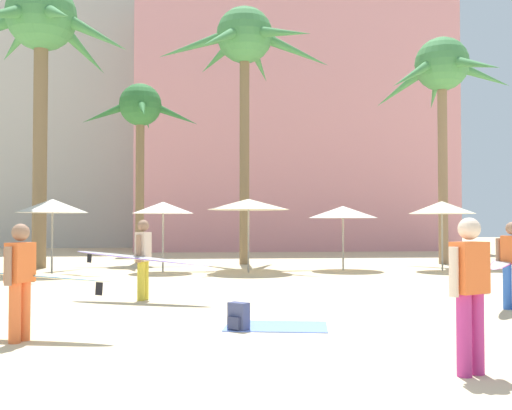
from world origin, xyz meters
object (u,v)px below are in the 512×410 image
cafe_umbrella_5 (163,208)px  cafe_umbrella_3 (343,212)px  palm_tree_center (245,48)px  beach_towel (276,326)px  palm_tree_far_left (141,115)px  cafe_umbrella_2 (249,204)px  cafe_umbrella_4 (442,208)px  person_mid_left (509,261)px  person_near_left (23,276)px  person_far_left (470,289)px  cafe_umbrella_1 (52,206)px  palm_tree_right (442,75)px  person_mid_center (142,257)px  palm_tree_far_right (41,31)px  backpack (238,317)px

cafe_umbrella_5 → cafe_umbrella_3: bearing=2.5°
palm_tree_center → beach_towel: bearing=-92.2°
palm_tree_far_left → cafe_umbrella_2: size_ratio=2.69×
cafe_umbrella_4 → person_mid_left: cafe_umbrella_4 is taller
palm_tree_far_left → palm_tree_center: bearing=-15.2°
palm_tree_far_left → person_near_left: palm_tree_far_left is taller
cafe_umbrella_5 → person_far_left: (4.11, -13.97, -1.21)m
palm_tree_center → cafe_umbrella_3: (3.18, -3.31, -6.63)m
cafe_umbrella_2 → cafe_umbrella_3: bearing=11.5°
cafe_umbrella_1 → cafe_umbrella_2: cafe_umbrella_2 is taller
cafe_umbrella_1 → person_mid_left: cafe_umbrella_1 is taller
cafe_umbrella_2 → person_far_left: cafe_umbrella_2 is taller
palm_tree_far_left → person_near_left: bearing=-90.0°
cafe_umbrella_3 → cafe_umbrella_1: bearing=-173.5°
beach_towel → person_far_left: person_far_left is taller
cafe_umbrella_2 → person_near_left: size_ratio=0.98×
palm_tree_right → cafe_umbrella_2: size_ratio=3.33×
cafe_umbrella_1 → person_mid_left: (10.48, -8.41, -1.26)m
cafe_umbrella_2 → person_mid_center: size_ratio=0.91×
palm_tree_far_left → palm_tree_right: palm_tree_right is taller
palm_tree_far_right → backpack: (6.38, -13.22, -8.42)m
beach_towel → person_mid_left: (4.67, 1.57, 0.89)m
palm_tree_far_left → cafe_umbrella_5: (1.22, -4.73, -3.93)m
cafe_umbrella_4 → person_mid_left: size_ratio=0.97×
palm_tree_far_left → beach_towel: size_ratio=4.64×
beach_towel → cafe_umbrella_1: bearing=120.2°
palm_tree_far_left → cafe_umbrella_5: size_ratio=3.15×
cafe_umbrella_3 → beach_towel: bearing=-108.7°
cafe_umbrella_5 → palm_tree_right: bearing=15.4°
cafe_umbrella_5 → person_far_left: 14.61m
cafe_umbrella_1 → person_near_left: (2.16, -10.71, -1.27)m
cafe_umbrella_2 → cafe_umbrella_4: bearing=0.5°
palm_tree_far_left → palm_tree_center: palm_tree_center is taller
palm_tree_center → person_mid_left: bearing=-72.2°
person_mid_center → cafe_umbrella_1: bearing=134.6°
palm_tree_far_left → beach_towel: palm_tree_far_left is taller
cafe_umbrella_4 → cafe_umbrella_5: size_ratio=1.02×
cafe_umbrella_2 → cafe_umbrella_3: size_ratio=1.14×
beach_towel → palm_tree_center: bearing=87.8°
cafe_umbrella_1 → person_mid_center: cafe_umbrella_1 is taller
cafe_umbrella_4 → cafe_umbrella_5: 9.45m
palm_tree_far_right → palm_tree_right: bearing=3.1°
person_mid_center → cafe_umbrella_3: bearing=68.8°
palm_tree_far_left → beach_towel: 17.05m
cafe_umbrella_3 → beach_towel: size_ratio=1.51×
cafe_umbrella_3 → person_mid_center: 9.91m
backpack → person_near_left: bearing=-39.9°
palm_tree_right → beach_towel: (-8.46, -13.80, -7.56)m
cafe_umbrella_1 → cafe_umbrella_5: bearing=13.5°
cafe_umbrella_1 → person_mid_center: (3.42, -6.62, -1.25)m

